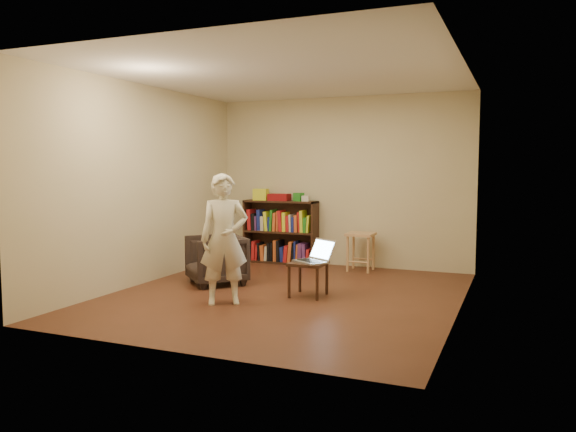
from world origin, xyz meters
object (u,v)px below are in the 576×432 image
at_px(armchair, 216,260).
at_px(side_table, 308,268).
at_px(bookshelf, 281,236).
at_px(laptop, 315,257).
at_px(stool, 361,240).
at_px(person, 224,239).

bearing_deg(armchair, side_table, 35.28).
relative_size(bookshelf, laptop, 2.29).
bearing_deg(stool, armchair, -132.66).
bearing_deg(laptop, bookshelf, 154.53).
xyz_separation_m(laptop, person, (-0.81, -0.73, 0.26)).
height_order(bookshelf, side_table, bookshelf).
height_order(armchair, laptop, laptop).
height_order(stool, armchair, armchair).
bearing_deg(bookshelf, laptop, -56.95).
xyz_separation_m(stool, person, (-0.88, -2.53, 0.27)).
bearing_deg(person, side_table, 10.99).
xyz_separation_m(stool, laptop, (-0.07, -1.79, 0.01)).
bearing_deg(stool, bookshelf, 171.92).
distance_m(armchair, side_table, 1.38).
xyz_separation_m(armchair, laptop, (1.43, -0.16, 0.15)).
distance_m(bookshelf, person, 2.78).
bearing_deg(stool, person, -109.22).
distance_m(laptop, person, 1.12).
relative_size(bookshelf, side_table, 2.92).
distance_m(stool, person, 2.69).
relative_size(stool, person, 0.39).
distance_m(side_table, laptop, 0.15).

